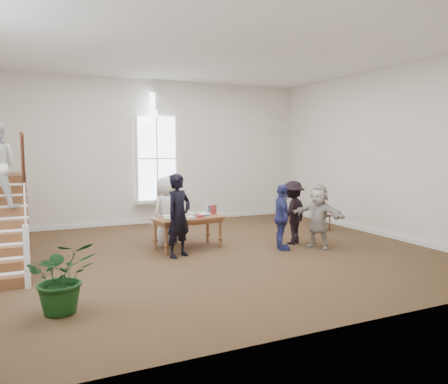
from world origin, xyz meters
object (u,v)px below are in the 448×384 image
woman_cluster_b (293,212)px  floor_plant (62,277)px  elderly_woman (166,211)px  side_chair (320,212)px  library_table (188,220)px  person_yellow (172,207)px  woman_cluster_c (318,216)px  police_officer (179,216)px  woman_cluster_a (282,217)px

woman_cluster_b → floor_plant: bearing=-3.8°
elderly_woman → side_chair: 4.71m
library_table → person_yellow: size_ratio=1.01×
woman_cluster_c → police_officer: bearing=-127.8°
side_chair → floor_plant: bearing=-148.9°
floor_plant → woman_cluster_c: bearing=16.9°
police_officer → person_yellow: 1.80m
woman_cluster_b → side_chair: woman_cluster_b is taller
woman_cluster_a → floor_plant: (-5.01, -2.00, -0.24)m
woman_cluster_a → person_yellow: bearing=62.8°
police_officer → floor_plant: (-2.61, -2.39, -0.38)m
woman_cluster_a → woman_cluster_b: 0.75m
woman_cluster_a → side_chair: bearing=-35.1°
floor_plant → person_yellow: bearing=54.0°
library_table → woman_cluster_c: 3.11m
elderly_woman → library_table: bearing=92.9°
library_table → woman_cluster_c: size_ratio=1.12×
police_officer → side_chair: police_officer is taller
woman_cluster_b → floor_plant: 6.13m
elderly_woman → woman_cluster_a: 2.83m
library_table → floor_plant: bearing=-142.8°
library_table → woman_cluster_a: (1.95, -1.05, 0.09)m
side_chair → library_table: bearing=-167.0°
police_officer → side_chair: 4.99m
woman_cluster_c → floor_plant: woman_cluster_c is taller
police_officer → woman_cluster_a: 2.44m
library_table → person_yellow: bearing=85.6°
library_table → person_yellow: (-0.06, 1.09, 0.17)m
elderly_woman → woman_cluster_b: size_ratio=1.07×
library_table → side_chair: bearing=0.8°
police_officer → woman_cluster_c: 3.36m
police_officer → floor_plant: bearing=-166.0°
elderly_woman → side_chair: bearing=152.2°
side_chair → elderly_woman: bearing=-174.8°
library_table → side_chair: 4.39m
person_yellow → library_table: bearing=61.7°
police_officer → woman_cluster_b: bearing=-27.3°
elderly_woman → floor_plant: size_ratio=1.57×
woman_cluster_c → side_chair: 2.42m
person_yellow → woman_cluster_a: person_yellow is taller
person_yellow → woman_cluster_a: (2.01, -2.14, -0.08)m
woman_cluster_a → floor_plant: 5.40m
police_officer → side_chair: size_ratio=1.97×
police_officer → floor_plant: 3.56m
woman_cluster_b → woman_cluster_c: 0.72m
woman_cluster_a → police_officer: bearing=100.4°
person_yellow → elderly_woman: bearing=27.6°
woman_cluster_c → woman_cluster_a: bearing=-130.2°
floor_plant → side_chair: (7.41, 3.69, -0.02)m
woman_cluster_c → elderly_woman: bearing=-147.5°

